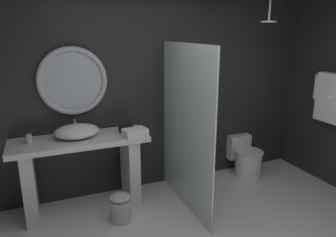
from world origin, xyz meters
The scene contains 12 objects.
back_wall_panel centered at (0.00, 1.90, 1.30)m, with size 4.80×0.10×2.60m, color #232326.
vanity_counter centered at (-0.96, 1.56, 0.57)m, with size 1.54×0.55×0.90m.
vessel_sink centered at (-0.98, 1.59, 0.97)m, with size 0.50×0.41×0.17m.
tumbler_cup centered at (-1.49, 1.59, 0.95)m, with size 0.07×0.07×0.10m, color silver.
tissue_box centered at (-0.41, 1.59, 0.94)m, with size 0.16×0.11×0.08m, color black.
round_wall_mirror centered at (-0.96, 1.81, 1.51)m, with size 0.80×0.06×0.80m.
shower_glass_panel centered at (0.20, 1.19, 0.98)m, with size 0.02×1.32×1.95m, color silver.
rain_shower_head centered at (1.37, 1.30, 2.21)m, with size 0.20×0.20×0.33m.
hanging_bathrobe centered at (2.21, 0.95, 1.25)m, with size 0.20×0.59×0.71m.
toilet centered at (1.40, 1.60, 0.25)m, with size 0.40×0.57×0.55m.
waste_bin centered at (-0.63, 1.13, 0.17)m, with size 0.23×0.23×0.33m.
folded_hand_towel centered at (-0.35, 1.38, 0.94)m, with size 0.27×0.19×0.09m, color white.
Camera 1 is at (-1.33, -1.98, 2.09)m, focal length 33.79 mm.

